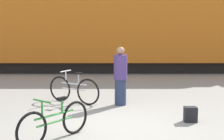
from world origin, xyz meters
name	(u,v)px	position (x,y,z in m)	size (l,w,h in m)	color
ground_plane	(116,125)	(0.00, 0.00, 0.00)	(80.00, 80.00, 0.00)	gray
freight_train	(115,15)	(0.00, 9.49, 2.84)	(42.66, 2.95, 5.40)	black
rail_near	(114,73)	(0.00, 8.77, 0.01)	(54.66, 0.07, 0.01)	#4C4238
rail_far	(114,69)	(0.00, 10.21, 0.01)	(54.66, 0.07, 0.01)	#4C4238
bicycle_green	(56,122)	(-1.10, -0.99, 0.35)	(1.09, 1.35, 0.81)	black
bicycle_silver	(75,90)	(-1.13, 2.08, 0.39)	(1.51, 0.89, 0.91)	black
person_in_purple	(122,76)	(0.18, 1.87, 0.79)	(0.37, 0.37, 1.60)	#283351
backpack	(192,114)	(1.71, 0.23, 0.17)	(0.28, 0.20, 0.34)	black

